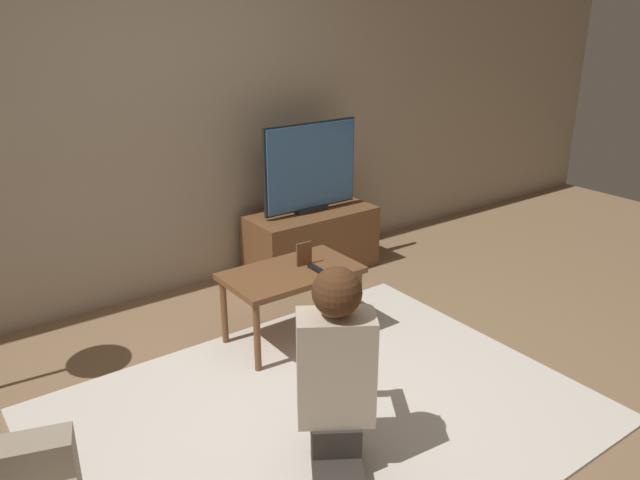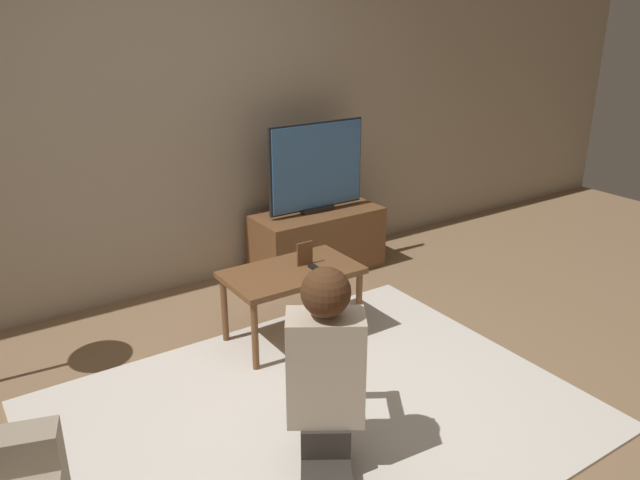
{
  "view_description": "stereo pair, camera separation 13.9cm",
  "coord_description": "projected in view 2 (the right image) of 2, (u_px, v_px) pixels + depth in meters",
  "views": [
    {
      "loc": [
        -1.59,
        -2.18,
        2.0
      ],
      "look_at": [
        0.45,
        0.63,
        0.69
      ],
      "focal_mm": 35.0,
      "sensor_mm": 36.0,
      "label": 1
    },
    {
      "loc": [
        -1.48,
        -2.26,
        2.0
      ],
      "look_at": [
        0.45,
        0.63,
        0.69
      ],
      "focal_mm": 35.0,
      "sensor_mm": 36.0,
      "label": 2
    }
  ],
  "objects": [
    {
      "name": "remote",
      "position": [
        317.0,
        269.0,
        3.8
      ],
      "size": [
        0.04,
        0.15,
        0.02
      ],
      "color": "black",
      "rests_on": "coffee_table"
    },
    {
      "name": "coffee_table",
      "position": [
        292.0,
        278.0,
        3.84
      ],
      "size": [
        0.82,
        0.48,
        0.48
      ],
      "color": "brown",
      "rests_on": "ground_plane"
    },
    {
      "name": "tv",
      "position": [
        317.0,
        167.0,
        4.72
      ],
      "size": [
        0.82,
        0.08,
        0.69
      ],
      "color": "black",
      "rests_on": "tv_stand"
    },
    {
      "name": "wall_back",
      "position": [
        160.0,
        114.0,
        4.27
      ],
      "size": [
        10.0,
        0.06,
        2.6
      ],
      "color": "tan",
      "rests_on": "ground_plane"
    },
    {
      "name": "ground_plane",
      "position": [
        315.0,
        417.0,
        3.23
      ],
      "size": [
        10.0,
        10.0,
        0.0
      ],
      "primitive_type": "plane",
      "color": "#896B4C"
    },
    {
      "name": "tv_stand",
      "position": [
        317.0,
        241.0,
        4.93
      ],
      "size": [
        1.01,
        0.47,
        0.49
      ],
      "color": "brown",
      "rests_on": "ground_plane"
    },
    {
      "name": "person_kneeling",
      "position": [
        325.0,
        370.0,
        2.7
      ],
      "size": [
        0.63,
        0.79,
        0.99
      ],
      "rotation": [
        0.0,
        0.0,
        2.57
      ],
      "color": "#332D28",
      "rests_on": "rug"
    },
    {
      "name": "picture_frame",
      "position": [
        305.0,
        254.0,
        3.87
      ],
      "size": [
        0.11,
        0.01,
        0.15
      ],
      "color": "brown",
      "rests_on": "coffee_table"
    },
    {
      "name": "rug",
      "position": [
        315.0,
        415.0,
        3.23
      ],
      "size": [
        2.67,
        2.04,
        0.02
      ],
      "color": "silver",
      "rests_on": "ground_plane"
    }
  ]
}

